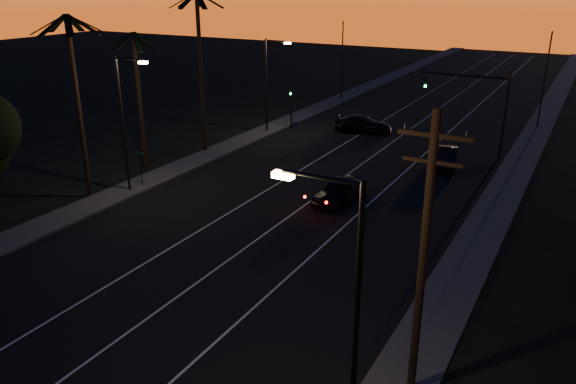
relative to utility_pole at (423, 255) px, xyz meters
The scene contains 21 objects.
road 23.72m from the utility_pole, 120.11° to the left, with size 20.00×170.00×0.01m, color black.
sidewalk_left 30.78m from the utility_pole, 138.74° to the left, with size 2.40×170.00×0.16m, color #373634.
sidewalk_right 20.68m from the utility_pole, 91.15° to the left, with size 2.40×170.00×0.16m, color #373634.
lane_stripe_left 25.32m from the utility_pole, 126.13° to the left, with size 0.12×160.00×0.01m, color silver.
lane_stripe_mid 23.48m from the utility_pole, 119.03° to the left, with size 0.12×160.00×0.01m, color silver.
lane_stripe_right 22.04m from the utility_pole, 110.81° to the left, with size 0.12×160.00×0.01m, color silver.
palm_near 25.55m from the utility_pole, 161.71° to the left, with size 4.25×4.16×11.53m.
palm_mid 28.49m from the utility_pole, 150.55° to the left, with size 4.25×4.16×10.03m.
palm_far 31.17m from the utility_pole, 139.96° to the left, with size 4.25×4.16×12.53m.
streetlight_left_near 24.44m from the utility_pole, 155.85° to the left, with size 2.55×0.26×9.00m.
streetlight_left_far 35.79m from the utility_pole, 128.52° to the left, with size 2.55×0.26×8.50m.
streetlight_right_near 4.10m from the utility_pole, 102.67° to the right, with size 2.55×0.26×9.00m.
street_sign 25.22m from the utility_pole, 153.85° to the left, with size 0.70×0.06×2.60m.
utility_pole is the anchor object (origin of this frame).
signal_mast 30.33m from the utility_pole, 98.47° to the left, with size 7.10×0.41×7.00m.
signal_post 36.74m from the utility_pole, 125.13° to the left, with size 0.28×0.37×4.20m.
far_pole_left 50.36m from the utility_pole, 116.67° to the left, with size 0.14×0.14×9.00m, color black.
far_pole_right 42.01m from the utility_pole, 90.82° to the left, with size 0.14×0.14×9.00m, color black.
lead_car 18.33m from the utility_pole, 122.13° to the left, with size 2.44×5.29×1.56m.
right_car 26.53m from the utility_pole, 101.71° to the left, with size 2.44×4.69×1.47m.
cross_car 35.66m from the utility_pole, 114.53° to the left, with size 5.67×3.45×1.54m.
Camera 1 is at (15.50, -5.85, 13.44)m, focal length 35.00 mm.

